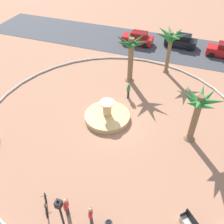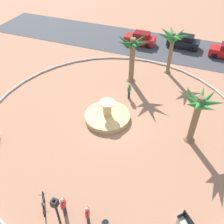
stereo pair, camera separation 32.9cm
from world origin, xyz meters
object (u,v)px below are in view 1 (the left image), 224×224
Objects in this scene: person_cyclist_helmet at (91,215)px; parked_car_leftmost at (138,38)px; palm_tree_near_fountain at (198,107)px; lamppost at (62,216)px; fountain at (107,116)px; palm_tree_mid_plaza at (131,51)px; parked_car_third at (224,50)px; person_cyclist_photo at (66,207)px; person_pedestrian_stroll at (128,90)px; parked_car_second at (181,41)px; palm_tree_by_curb at (170,40)px; bicycle_red_frame at (46,205)px.

person_cyclist_helmet is 0.40× the size of parked_car_leftmost.
palm_tree_near_fountain reaches higher than lamppost.
palm_tree_mid_plaza is at bearing 89.37° from fountain.
lamppost is (1.41, -10.28, 2.01)m from fountain.
fountain is 1.00× the size of parked_car_leftmost.
lamppost reaches higher than parked_car_third.
palm_tree_near_fountain is (7.14, 0.01, 3.02)m from fountain.
palm_tree_mid_plaza is 1.24× the size of parked_car_third.
person_cyclist_photo is (0.80, -15.62, -2.52)m from palm_tree_mid_plaza.
parked_car_second is (3.15, 12.91, -0.14)m from person_pedestrian_stroll.
person_cyclist_photo is 25.73m from parked_car_second.
palm_tree_near_fountain is at bearing -29.14° from person_pedestrian_stroll.
fountain is 10.73m from palm_tree_by_curb.
person_pedestrian_stroll is (-2.52, -6.07, -2.83)m from palm_tree_by_curb.
parked_car_second is (3.12, 25.54, -0.16)m from person_cyclist_photo.
parked_car_third is (7.90, 25.88, -1.52)m from lamppost.
person_cyclist_helmet is at bearing -105.58° from parked_car_third.
palm_tree_near_fountain is 12.37m from bicycle_red_frame.
fountain is 0.82× the size of palm_tree_by_curb.
person_cyclist_photo is at bearing -84.53° from fountain.
lamppost is 0.98× the size of parked_car_leftmost.
bicycle_red_frame is at bearing 151.86° from lamppost.
person_pedestrian_stroll is at bearing -78.75° from parked_car_leftmost.
person_pedestrian_stroll is 0.41× the size of parked_car_leftmost.
lamppost reaches higher than fountain.
palm_tree_mid_plaza is 1.24× the size of parked_car_second.
person_pedestrian_stroll is at bearing -112.53° from palm_tree_by_curb.
palm_tree_by_curb is 7.16m from person_pedestrian_stroll.
lamppost is 0.96× the size of parked_car_third.
palm_tree_by_curb is 8.97m from parked_car_third.
palm_tree_near_fountain is 11.81m from lamppost.
parked_car_second reaches higher than person_cyclist_helmet.
lamppost is 2.34× the size of person_cyclist_photo.
person_cyclist_helmet is at bearing -92.82° from palm_tree_by_curb.
palm_tree_mid_plaza is at bearing 98.63° from person_cyclist_helmet.
palm_tree_near_fountain reaches higher than parked_car_third.
palm_tree_by_curb reaches higher than person_cyclist_helmet.
person_cyclist_helmet is 0.40× the size of parked_car_second.
palm_tree_mid_plaza is at bearing 92.94° from person_cyclist_photo.
parked_car_third is at bearing 82.05° from palm_tree_near_fountain.
parked_car_leftmost is (-0.94, 24.49, 0.40)m from bicycle_red_frame.
fountain is 0.99× the size of parked_car_second.
bicycle_red_frame is (-0.64, -15.73, -3.08)m from palm_tree_mid_plaza.
person_cyclist_helmet is 25.54m from parked_car_second.
palm_tree_by_curb is 19.51m from bicycle_red_frame.
lamppost is (-5.72, -10.28, -1.01)m from palm_tree_near_fountain.
parked_car_leftmost is at bearing 119.51° from palm_tree_near_fountain.
person_cyclist_helmet is (1.02, 1.21, -1.40)m from lamppost.
lamppost is 2.75× the size of bicycle_red_frame.
bicycle_red_frame is 0.87× the size of person_pedestrian_stroll.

